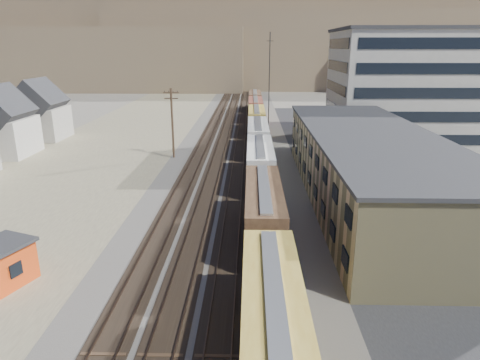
{
  "coord_description": "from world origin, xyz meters",
  "views": [
    {
      "loc": [
        2.63,
        -18.46,
        15.55
      ],
      "look_at": [
        1.67,
        21.67,
        3.0
      ],
      "focal_mm": 32.0,
      "sensor_mm": 36.0,
      "label": 1
    }
  ],
  "objects_px": {
    "freight_train": "(259,146)",
    "parked_car_red": "(477,277)",
    "parked_car_blue": "(380,148)",
    "utility_pole_north": "(172,122)",
    "maintenance_shed": "(0,265)"
  },
  "relations": [
    {
      "from": "freight_train",
      "to": "parked_car_red",
      "type": "xyz_separation_m",
      "value": [
        14.2,
        -30.0,
        -2.1
      ]
    },
    {
      "from": "parked_car_blue",
      "to": "parked_car_red",
      "type": "bearing_deg",
      "value": -115.2
    },
    {
      "from": "utility_pole_north",
      "to": "maintenance_shed",
      "type": "relative_size",
      "value": 2.01
    },
    {
      "from": "freight_train",
      "to": "parked_car_blue",
      "type": "xyz_separation_m",
      "value": [
        18.59,
        7.84,
        -1.97
      ]
    },
    {
      "from": "utility_pole_north",
      "to": "maintenance_shed",
      "type": "bearing_deg",
      "value": -99.06
    },
    {
      "from": "utility_pole_north",
      "to": "parked_car_blue",
      "type": "distance_m",
      "value": 31.38
    },
    {
      "from": "freight_train",
      "to": "maintenance_shed",
      "type": "distance_m",
      "value": 35.49
    },
    {
      "from": "freight_train",
      "to": "maintenance_shed",
      "type": "relative_size",
      "value": 24.01
    },
    {
      "from": "utility_pole_north",
      "to": "parked_car_blue",
      "type": "relative_size",
      "value": 1.68
    },
    {
      "from": "utility_pole_north",
      "to": "maintenance_shed",
      "type": "height_order",
      "value": "utility_pole_north"
    },
    {
      "from": "maintenance_shed",
      "to": "parked_car_red",
      "type": "distance_m",
      "value": 32.12
    },
    {
      "from": "utility_pole_north",
      "to": "parked_car_red",
      "type": "distance_m",
      "value": 43.8
    },
    {
      "from": "freight_train",
      "to": "parked_car_blue",
      "type": "bearing_deg",
      "value": 22.87
    },
    {
      "from": "parked_car_red",
      "to": "parked_car_blue",
      "type": "height_order",
      "value": "parked_car_blue"
    },
    {
      "from": "parked_car_red",
      "to": "parked_car_blue",
      "type": "distance_m",
      "value": 38.09
    }
  ]
}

